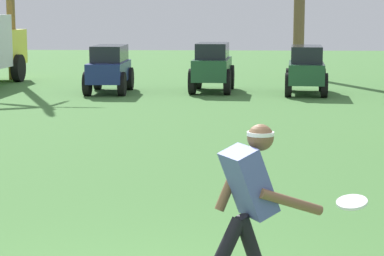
% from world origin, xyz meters
% --- Properties ---
extents(frisbee_thrower, '(1.09, 0.55, 1.42)m').
position_xyz_m(frisbee_thrower, '(0.83, 0.69, 0.80)').
color(frisbee_thrower, black).
rests_on(frisbee_thrower, ground_plane).
extents(frisbee_in_flight, '(0.35, 0.35, 0.08)m').
position_xyz_m(frisbee_in_flight, '(1.67, 0.92, 0.76)').
color(frisbee_in_flight, white).
extents(parked_car_slot_a, '(1.15, 2.41, 1.34)m').
position_xyz_m(parked_car_slot_a, '(-2.78, 16.15, 0.72)').
color(parked_car_slot_a, navy).
rests_on(parked_car_slot_a, ground_plane).
extents(parked_car_slot_b, '(1.30, 2.41, 1.40)m').
position_xyz_m(parked_car_slot_b, '(0.15, 16.53, 0.74)').
color(parked_car_slot_b, '#235133').
rests_on(parked_car_slot_b, ground_plane).
extents(parked_car_slot_c, '(1.33, 2.47, 1.34)m').
position_xyz_m(parked_car_slot_c, '(2.80, 16.10, 0.72)').
color(parked_car_slot_c, '#235133').
rests_on(parked_car_slot_c, ground_plane).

